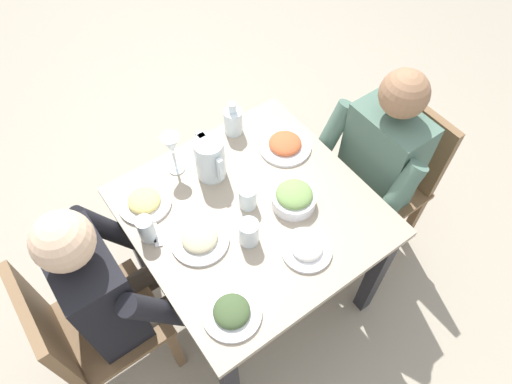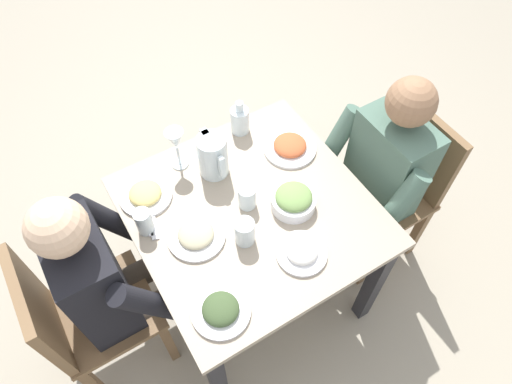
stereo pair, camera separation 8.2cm
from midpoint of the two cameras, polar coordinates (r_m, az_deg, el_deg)
ground_plane at (r=2.46m, az=0.51°, el=-11.60°), size 8.00×8.00×0.00m
dining_table at (r=1.91m, az=0.64°, el=-4.22°), size 0.90×0.90×0.74m
chair_near at (r=1.99m, az=-19.67°, el=-14.20°), size 0.40×0.40×0.86m
chair_far at (r=2.31m, az=17.81°, el=1.06°), size 0.40×0.40×0.86m
diner_near at (r=1.85m, az=-15.13°, el=-9.90°), size 0.48×0.53×1.16m
diner_far at (r=2.08m, az=14.77°, el=1.10°), size 0.48×0.53×1.16m
water_pitcher at (r=1.85m, az=-4.06°, el=4.41°), size 0.16×0.12×0.19m
salad_bowl at (r=1.79m, az=5.94°, el=-0.99°), size 0.17×0.17×0.09m
plate_fries at (r=1.87m, az=-12.23°, el=-0.31°), size 0.21×0.21×0.05m
plate_rice_curry at (r=1.99m, az=5.38°, el=5.58°), size 0.23×0.23×0.05m
plate_beans at (r=1.74m, az=-6.09°, el=-5.21°), size 0.22×0.22×0.05m
plate_yoghurt at (r=1.71m, az=7.04°, el=-7.38°), size 0.19×0.19×0.05m
plate_dolmas at (r=1.60m, az=-2.86°, el=-14.31°), size 0.20×0.20×0.05m
water_glass_near_right at (r=1.78m, az=0.28°, el=-0.61°), size 0.07×0.07×0.10m
water_glass_center at (r=1.75m, az=-12.31°, el=-3.62°), size 0.06×0.06×0.11m
water_glass_by_pitcher at (r=1.69m, az=-0.01°, el=-4.96°), size 0.07×0.07×0.11m
wine_glass at (r=1.85m, az=-8.61°, el=6.12°), size 0.08×0.08×0.20m
oil_carafe at (r=2.02m, az=-0.82°, el=8.68°), size 0.08×0.08×0.16m
fork_near at (r=1.81m, az=-11.37°, el=-3.54°), size 0.17×0.07×0.01m
knife_near at (r=1.82m, az=-11.68°, el=-2.92°), size 0.18×0.08×0.01m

